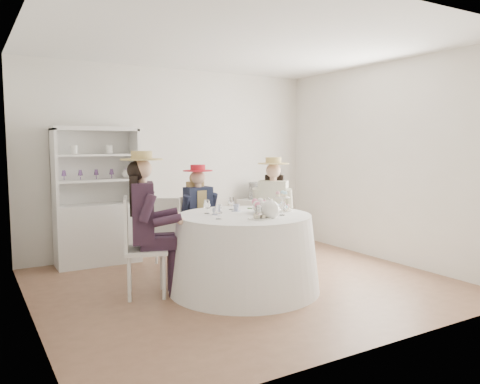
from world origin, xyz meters
TOP-DOWN VIEW (x-y plane):
  - ground at (0.00, 0.00)m, footprint 4.50×4.50m
  - ceiling at (0.00, 0.00)m, footprint 4.50×4.50m
  - wall_back at (0.00, 2.00)m, footprint 4.50×0.00m
  - wall_front at (0.00, -2.00)m, footprint 4.50×0.00m
  - wall_left at (-2.25, 0.00)m, footprint 0.00×4.50m
  - wall_right at (2.25, 0.00)m, footprint 0.00×4.50m
  - tea_table at (-0.12, -0.19)m, footprint 1.66×1.66m
  - hutch at (-1.22, 1.76)m, footprint 1.16×0.62m
  - side_table at (1.29, 1.75)m, footprint 0.57×0.57m
  - hatbox at (1.29, 1.75)m, footprint 0.33×0.33m
  - guest_left at (-1.11, 0.15)m, footprint 0.63×0.58m
  - guest_mid at (-0.16, 0.87)m, footprint 0.49×0.51m
  - guest_right at (0.71, 0.46)m, footprint 0.61×0.60m
  - spare_chair at (-0.39, 1.36)m, footprint 0.50×0.50m
  - teacup_a at (-0.39, -0.06)m, footprint 0.08×0.08m
  - teacup_b at (-0.07, 0.06)m, footprint 0.08×0.08m
  - teacup_c at (0.13, -0.12)m, footprint 0.10×0.10m
  - flower_bowl at (0.07, -0.27)m, footprint 0.29×0.29m
  - flower_arrangement at (0.08, -0.21)m, footprint 0.20×0.20m
  - table_teapot at (-0.02, -0.54)m, footprint 0.28×0.20m
  - sandwich_plate at (-0.14, -0.53)m, footprint 0.24×0.24m
  - cupcake_stand at (0.38, -0.19)m, footprint 0.24×0.24m
  - stemware_set at (-0.12, -0.19)m, footprint 0.86×0.90m

SIDE VIEW (x-z plane):
  - ground at x=0.00m, z-range 0.00..0.00m
  - side_table at x=1.29m, z-range 0.00..0.72m
  - tea_table at x=-0.12m, z-range 0.00..0.83m
  - spare_chair at x=-0.39m, z-range 0.03..0.92m
  - hutch at x=-1.22m, z-range -0.26..1.56m
  - guest_mid at x=-0.16m, z-range 0.09..1.43m
  - guest_right at x=0.71m, z-range 0.09..1.52m
  - sandwich_plate at x=-0.14m, z-range 0.82..0.88m
  - hatbox at x=1.29m, z-range 0.72..0.99m
  - guest_left at x=-1.11m, z-range 0.10..1.63m
  - flower_bowl at x=0.07m, z-range 0.84..0.89m
  - teacup_c at x=0.13m, z-range 0.84..0.90m
  - teacup_a at x=-0.39m, z-range 0.84..0.90m
  - teacup_b at x=-0.07m, z-range 0.84..0.91m
  - stemware_set at x=-0.12m, z-range 0.84..0.99m
  - cupcake_stand at x=0.38m, z-range 0.81..1.03m
  - table_teapot at x=-0.02m, z-range 0.82..1.03m
  - flower_arrangement at x=0.08m, z-range 0.90..0.97m
  - wall_back at x=0.00m, z-range -0.90..3.60m
  - wall_front at x=0.00m, z-range -0.90..3.60m
  - wall_left at x=-2.25m, z-range -0.90..3.60m
  - wall_right at x=2.25m, z-range -0.90..3.60m
  - ceiling at x=0.00m, z-range 2.70..2.70m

